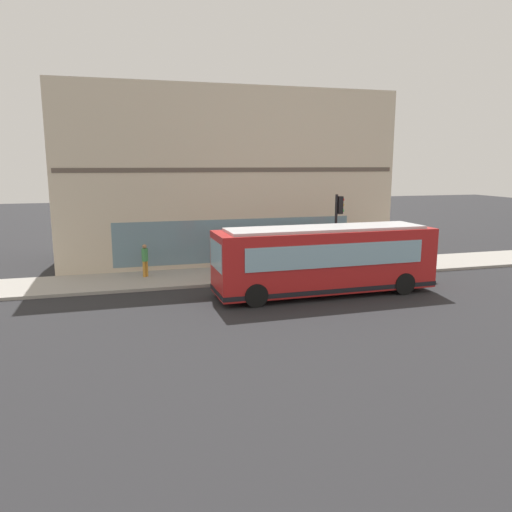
# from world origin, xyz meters

# --- Properties ---
(ground) EXTENTS (120.00, 120.00, 0.00)m
(ground) POSITION_xyz_m (0.00, 0.00, 0.00)
(ground) COLOR #262628
(sidewalk_curb) EXTENTS (3.85, 40.00, 0.15)m
(sidewalk_curb) POSITION_xyz_m (4.52, 0.00, 0.07)
(sidewalk_curb) COLOR #9E9991
(sidewalk_curb) RESTS_ON ground
(building_corner) EXTENTS (8.13, 19.21, 10.01)m
(building_corner) POSITION_xyz_m (10.48, 0.00, 5.00)
(building_corner) COLOR beige
(building_corner) RESTS_ON ground
(city_bus_nearside) EXTENTS (2.75, 10.09, 3.07)m
(city_bus_nearside) POSITION_xyz_m (0.02, -2.54, 1.55)
(city_bus_nearside) COLOR red
(city_bus_nearside) RESTS_ON ground
(traffic_light_near_corner) EXTENTS (0.32, 0.49, 4.16)m
(traffic_light_near_corner) POSITION_xyz_m (2.96, -4.53, 3.04)
(traffic_light_near_corner) COLOR black
(traffic_light_near_corner) RESTS_ON sidewalk_curb
(fire_hydrant) EXTENTS (0.35, 0.35, 0.74)m
(fire_hydrant) POSITION_xyz_m (3.66, 1.55, 0.51)
(fire_hydrant) COLOR red
(fire_hydrant) RESTS_ON sidewalk_curb
(pedestrian_by_light_pole) EXTENTS (0.32, 0.32, 1.79)m
(pedestrian_by_light_pole) POSITION_xyz_m (5.47, 0.64, 1.19)
(pedestrian_by_light_pole) COLOR #8C3F8C
(pedestrian_by_light_pole) RESTS_ON sidewalk_curb
(pedestrian_near_hydrant) EXTENTS (0.32, 0.32, 1.67)m
(pedestrian_near_hydrant) POSITION_xyz_m (5.07, 5.13, 1.11)
(pedestrian_near_hydrant) COLOR gold
(pedestrian_near_hydrant) RESTS_ON sidewalk_curb
(pedestrian_near_building_entrance) EXTENTS (0.32, 0.32, 1.66)m
(pedestrian_near_building_entrance) POSITION_xyz_m (4.45, -5.79, 1.10)
(pedestrian_near_building_entrance) COLOR #99994C
(pedestrian_near_building_entrance) RESTS_ON sidewalk_curb
(pedestrian_walking_along_curb) EXTENTS (0.32, 0.32, 1.69)m
(pedestrian_walking_along_curb) POSITION_xyz_m (3.79, -6.50, 1.12)
(pedestrian_walking_along_curb) COLOR #3359A5
(pedestrian_walking_along_curb) RESTS_ON sidewalk_curb
(newspaper_vending_box) EXTENTS (0.44, 0.43, 0.90)m
(newspaper_vending_box) POSITION_xyz_m (5.09, -3.30, 0.60)
(newspaper_vending_box) COLOR #197233
(newspaper_vending_box) RESTS_ON sidewalk_curb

